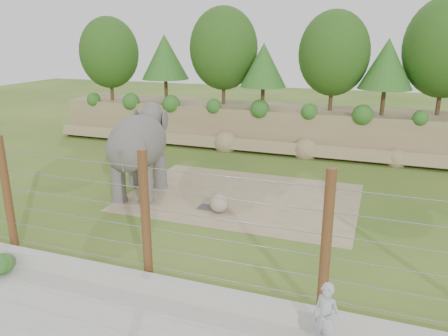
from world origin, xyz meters
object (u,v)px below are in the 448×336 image
(barrier_fence, at_px, (146,218))
(zookeeper, at_px, (325,319))
(elephant, at_px, (139,154))
(stone_ball, at_px, (219,203))

(barrier_fence, xyz_separation_m, zookeeper, (5.23, -1.31, -1.12))
(elephant, bearing_deg, barrier_fence, -68.40)
(elephant, xyz_separation_m, stone_ball, (4.08, -0.78, -1.49))
(stone_ball, xyz_separation_m, zookeeper, (5.09, -6.84, 0.49))
(stone_ball, height_order, barrier_fence, barrier_fence)
(elephant, relative_size, zookeeper, 2.68)
(barrier_fence, bearing_deg, zookeeper, -14.09)
(barrier_fence, bearing_deg, stone_ball, 88.57)
(barrier_fence, bearing_deg, elephant, 121.98)
(elephant, xyz_separation_m, zookeeper, (9.17, -7.62, -1.00))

